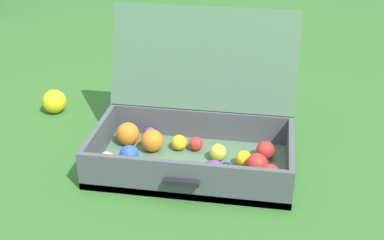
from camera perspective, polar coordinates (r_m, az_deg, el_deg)
name	(u,v)px	position (r m, az deg, el deg)	size (l,w,h in m)	color
ground_plane	(176,158)	(1.84, -1.82, -4.28)	(16.00, 16.00, 0.00)	#336B28
open_suitcase	(194,132)	(1.78, 0.28, -1.38)	(0.68, 0.53, 0.49)	#4C7051
stray_ball_on_grass	(54,101)	(2.21, -15.06, 2.01)	(0.10, 0.10, 0.10)	yellow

